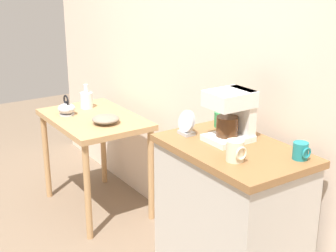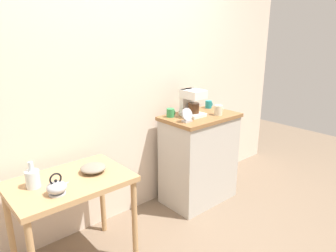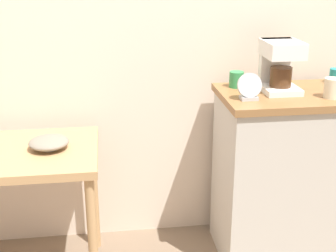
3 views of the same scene
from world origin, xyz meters
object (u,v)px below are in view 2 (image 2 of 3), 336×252
bowl_stoneware (93,168)px  mug_small_cream (218,110)px  glass_carafe_vase (33,178)px  teakettle (57,187)px  table_clock (187,116)px  coffee_maker (191,101)px  mug_dark_teal (209,104)px  mug_tall_green (171,113)px

bowl_stoneware → mug_small_cream: (1.38, -0.04, 0.23)m
glass_carafe_vase → mug_small_cream: 1.81m
bowl_stoneware → glass_carafe_vase: 0.42m
teakettle → bowl_stoneware: bearing=23.4°
bowl_stoneware → table_clock: 0.99m
glass_carafe_vase → table_clock: bearing=-2.6°
teakettle → glass_carafe_vase: (-0.08, 0.20, 0.02)m
teakettle → mug_small_cream: bearing=3.6°
bowl_stoneware → coffee_maker: 1.21m
mug_small_cream → teakettle: bearing=-176.4°
bowl_stoneware → coffee_maker: coffee_maker is taller
bowl_stoneware → coffee_maker: size_ratio=0.73×
mug_dark_teal → table_clock: table_clock is taller
bowl_stoneware → mug_tall_green: mug_tall_green is taller
bowl_stoneware → table_clock: bearing=-0.8°
coffee_maker → mug_tall_green: size_ratio=3.10×
mug_dark_teal → table_clock: bearing=-157.1°
bowl_stoneware → coffee_maker: bearing=6.3°
mug_tall_green → table_clock: size_ratio=0.64×
teakettle → mug_tall_green: bearing=15.6°
bowl_stoneware → mug_tall_green: size_ratio=2.27×
bowl_stoneware → mug_tall_green: (0.97, 0.22, 0.22)m
mug_tall_green → coffee_maker: bearing=-25.3°
teakettle → table_clock: bearing=5.8°
mug_tall_green → table_clock: (-0.00, -0.23, 0.02)m
mug_dark_teal → mug_tall_green: bearing=-179.4°
table_clock → mug_small_cream: bearing=-3.5°
mug_dark_teal → mug_small_cream: (-0.15, -0.26, 0.01)m
glass_carafe_vase → table_clock: table_clock is taller
bowl_stoneware → mug_small_cream: size_ratio=1.93×
teakettle → table_clock: size_ratio=1.19×
glass_carafe_vase → mug_tall_green: 1.41m
glass_carafe_vase → mug_tall_green: bearing=6.9°
bowl_stoneware → glass_carafe_vase: size_ratio=1.03×
bowl_stoneware → table_clock: size_ratio=1.45×
glass_carafe_vase → coffee_maker: bearing=2.8°
mug_tall_green → table_clock: table_clock is taller
glass_carafe_vase → mug_tall_green: size_ratio=2.20×
mug_tall_green → mug_small_cream: bearing=-32.0°
mug_small_cream → mug_dark_teal: bearing=60.4°
table_clock → teakettle: bearing=-174.2°
glass_carafe_vase → teakettle: bearing=-66.7°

